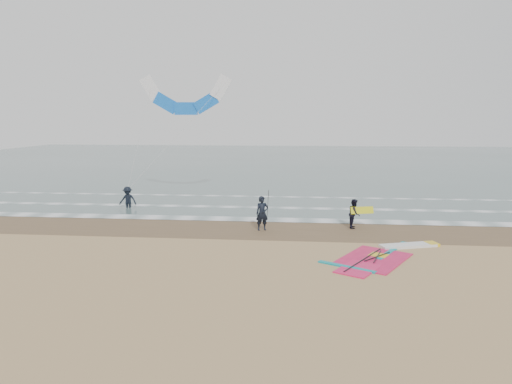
# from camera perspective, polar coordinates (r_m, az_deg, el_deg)

# --- Properties ---
(ground) EXTENTS (120.00, 120.00, 0.00)m
(ground) POSITION_cam_1_polar(r_m,az_deg,el_deg) (19.38, 3.60, -8.83)
(ground) COLOR tan
(ground) RESTS_ON ground
(sea_water) EXTENTS (120.00, 80.00, 0.02)m
(sea_water) POSITION_cam_1_polar(r_m,az_deg,el_deg) (66.70, 5.01, 3.86)
(sea_water) COLOR #47605E
(sea_water) RESTS_ON ground
(wet_sand_band) EXTENTS (120.00, 5.00, 0.01)m
(wet_sand_band) POSITION_cam_1_polar(r_m,az_deg,el_deg) (25.15, 4.07, -4.65)
(wet_sand_band) COLOR brown
(wet_sand_band) RESTS_ON ground
(foam_waterline) EXTENTS (120.00, 9.15, 0.02)m
(foam_waterline) POSITION_cam_1_polar(r_m,az_deg,el_deg) (29.48, 4.29, -2.57)
(foam_waterline) COLOR white
(foam_waterline) RESTS_ON ground
(windsurf_rig) EXTENTS (5.85, 5.54, 0.14)m
(windsurf_rig) POSITION_cam_1_polar(r_m,az_deg,el_deg) (21.02, 15.75, -7.62)
(windsurf_rig) COLOR white
(windsurf_rig) RESTS_ON ground
(person_standing) EXTENTS (0.78, 0.62, 1.87)m
(person_standing) POSITION_cam_1_polar(r_m,az_deg,el_deg) (24.66, 0.78, -2.68)
(person_standing) COLOR black
(person_standing) RESTS_ON ground
(person_walking) EXTENTS (0.75, 0.89, 1.62)m
(person_walking) POSITION_cam_1_polar(r_m,az_deg,el_deg) (25.80, 12.19, -2.65)
(person_walking) COLOR black
(person_walking) RESTS_ON ground
(person_wading) EXTENTS (1.18, 0.68, 1.82)m
(person_wading) POSITION_cam_1_polar(r_m,az_deg,el_deg) (32.08, -15.75, -0.34)
(person_wading) COLOR black
(person_wading) RESTS_ON ground
(held_pole) EXTENTS (0.17, 0.86, 1.82)m
(held_pole) POSITION_cam_1_polar(r_m,az_deg,el_deg) (24.55, 1.48, -1.70)
(held_pole) COLOR black
(held_pole) RESTS_ON ground
(carried_kiteboard) EXTENTS (1.30, 0.51, 0.39)m
(carried_kiteboard) POSITION_cam_1_polar(r_m,az_deg,el_deg) (25.71, 13.12, -2.24)
(carried_kiteboard) COLOR yellow
(carried_kiteboard) RESTS_ON ground
(surf_kite) EXTENTS (7.03, 4.73, 8.09)m
(surf_kite) POSITION_cam_1_polar(r_m,az_deg,el_deg) (35.18, -8.79, 11.52)
(surf_kite) COLOR white
(surf_kite) RESTS_ON ground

